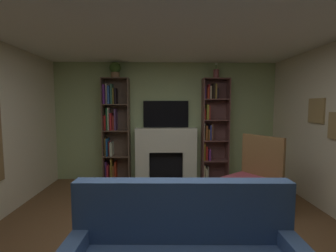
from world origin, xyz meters
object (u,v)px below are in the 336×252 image
tv (166,114)px  bookshelf_right (212,128)px  fireplace (166,152)px  coffee_table (178,226)px  vase_with_flowers (216,73)px  bookshelf_left (114,130)px  armchair (255,174)px  potted_plant (115,69)px

tv → bookshelf_right: bookshelf_right is taller
fireplace → coffee_table: fireplace is taller
vase_with_flowers → bookshelf_left: bearing=179.0°
coffee_table → fireplace: bearing=91.6°
bookshelf_right → fireplace: bearing=-179.3°
coffee_table → armchair: bearing=40.1°
vase_with_flowers → armchair: (0.29, -1.46, -1.73)m
fireplace → bookshelf_left: bearing=179.4°
bookshelf_right → coffee_table: bearing=-109.7°
vase_with_flowers → tv: bearing=173.4°
fireplace → bookshelf_right: (0.99, 0.01, 0.52)m
fireplace → potted_plant: potted_plant is taller
tv → potted_plant: 1.41m
vase_with_flowers → coffee_table: bearing=-111.1°
fireplace → coffee_table: 2.57m
bookshelf_right → vase_with_flowers: (0.06, -0.04, 1.16)m
tv → armchair: 2.25m
fireplace → coffee_table: (0.07, -2.56, -0.27)m
bookshelf_left → coffee_table: 2.93m
fireplace → tv: 0.83m
armchair → bookshelf_right: bearing=103.3°
bookshelf_right → vase_with_flowers: 1.17m
potted_plant → coffee_table: (1.12, -2.53, -2.02)m
potted_plant → bookshelf_right: bearing=1.0°
fireplace → bookshelf_right: 1.12m
bookshelf_left → coffee_table: (1.18, -2.57, -0.76)m
bookshelf_left → bookshelf_right: size_ratio=1.00×
potted_plant → vase_with_flowers: 2.10m
vase_with_flowers → fireplace: bearing=178.5°
tv → bookshelf_right: size_ratio=0.44×
bookshelf_right → armchair: bearing=-76.7°
fireplace → bookshelf_left: (-1.11, 0.01, 0.49)m
tv → bookshelf_left: 1.16m
bookshelf_right → potted_plant: 2.38m
tv → coffee_table: bearing=-88.5°
bookshelf_left → fireplace: bearing=-0.6°
bookshelf_left → potted_plant: 1.26m
fireplace → potted_plant: bearing=-178.6°
tv → fireplace: bearing=-90.0°
bookshelf_right → coffee_table: size_ratio=2.34×
vase_with_flowers → coffee_table: vase_with_flowers is taller
bookshelf_left → potted_plant: potted_plant is taller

